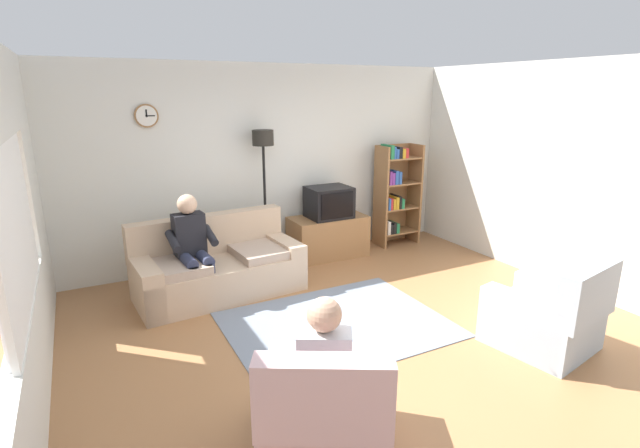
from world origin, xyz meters
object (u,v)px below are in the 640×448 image
Objects in this scene: tv at (329,202)px; armchair_near_bookshelf at (546,318)px; bookshelf at (394,192)px; person_on_couch at (193,244)px; person_in_left_armchair at (324,365)px; couch at (218,268)px; floor_lamp at (264,161)px; tv_stand at (328,236)px; armchair_near_window at (324,415)px.

armchair_near_bookshelf is at bearing -79.24° from tv.
tv is at bearing -175.58° from bookshelf.
person_on_couch is 1.11× the size of person_in_left_armchair.
couch is 3.10m from bookshelf.
bookshelf reaches higher than armchair_near_bookshelf.
person_in_left_armchair is (-2.44, -0.18, 0.32)m from armchair_near_bookshelf.
person_on_couch is (-2.68, 2.51, 0.41)m from armchair_near_bookshelf.
bookshelf is at bearing 79.47° from armchair_near_bookshelf.
couch is 2.81m from person_in_left_armchair.
couch is 1.76× the size of person_in_left_armchair.
bookshelf is at bearing 12.08° from couch.
floor_lamp reaches higher than bookshelf.
armchair_near_window reaches higher than tv_stand.
person_in_left_armchair is at bearing 61.35° from armchair_near_window.
couch is 1.94× the size of armchair_near_bookshelf.
bookshelf is 1.55× the size of armchair_near_bookshelf.
floor_lamp is 1.65× the size of person_in_left_armchair.
floor_lamp is at bearing 114.82° from armchair_near_bookshelf.
armchair_near_bookshelf is (2.48, 0.26, 0.00)m from armchair_near_window.
couch is at bearing 88.04° from armchair_near_window.
person_in_left_armchair is at bearing -84.80° from person_on_couch.
armchair_near_window is (-0.10, -2.87, -0.02)m from couch.
tv_stand is (1.78, 0.57, -0.02)m from couch.
tv is at bearing 61.18° from person_in_left_armchair.
floor_lamp reaches higher than person_in_left_armchair.
bookshelf reaches higher than person_on_couch.
couch is 1.70× the size of armchair_near_window.
floor_lamp reaches higher than tv_stand.
armchair_near_window is at bearing -105.20° from floor_lamp.
person_on_couch is at bearing -167.16° from bookshelf.
couch is at bearing -162.96° from tv.
tv_stand is 0.59× the size of floor_lamp.
floor_lamp reaches higher than armchair_near_bookshelf.
armchair_near_bookshelf is (0.60, -3.19, -0.01)m from tv_stand.
person_in_left_armchair is (-0.06, -2.79, 0.29)m from couch.
armchair_near_bookshelf is at bearing 5.89° from armchair_near_window.
armchair_near_window is (-1.88, -3.44, -0.01)m from tv_stand.
armchair_near_bookshelf is 3.69m from person_on_couch.
couch is 1.58m from floor_lamp.
couch and armchair_near_bookshelf have the same top height.
armchair_near_bookshelf is at bearing -65.18° from floor_lamp.
couch reaches higher than tv_stand.
tv_stand is 1.83× the size of tv.
armchair_near_window is (-0.96, -3.54, -1.16)m from floor_lamp.
tv_stand is at bearing 17.75° from couch.
person_in_left_armchair is at bearing -131.56° from bookshelf.
person_in_left_armchair is at bearing -91.14° from couch.
tv_stand is at bearing 100.68° from armchair_near_bookshelf.
armchair_near_bookshelf is 2.47m from person_in_left_armchair.
person_on_couch is at bearing -162.51° from tv.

